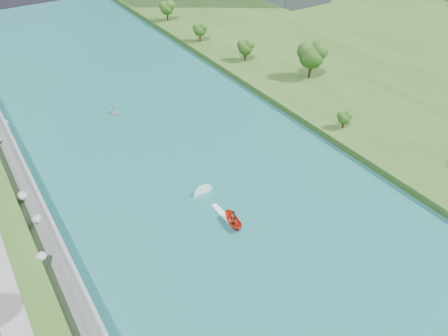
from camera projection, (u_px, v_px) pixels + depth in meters
ground at (268, 253)px, 62.07m from camera, size 260.00×260.00×0.00m
river_water at (197, 179)px, 75.49m from camera, size 55.00×240.00×0.10m
berm_east at (390, 102)px, 96.63m from camera, size 44.00×240.00×1.50m
riprap_bank at (44, 235)px, 62.45m from camera, size 4.73×236.00×4.05m
trees_east at (415, 114)px, 81.42m from camera, size 18.27×140.79×10.63m
motorboat at (228, 216)px, 66.97m from camera, size 3.60×19.04×2.11m
raft at (114, 113)px, 93.33m from camera, size 2.86×3.23×1.50m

